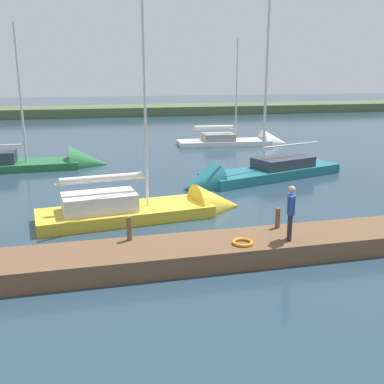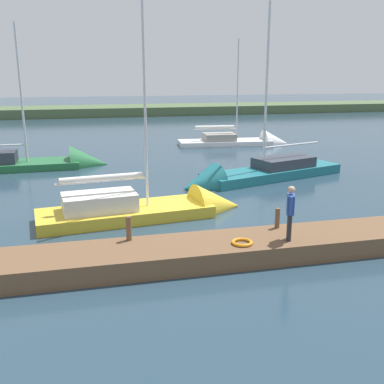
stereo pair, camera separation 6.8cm
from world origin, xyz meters
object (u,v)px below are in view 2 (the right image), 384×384
Objects in this scene: mooring_post_near at (129,228)px; sailboat_behind_pier at (245,143)px; sailboat_far_left at (43,166)px; sailboat_inner_slip at (159,211)px; mooring_post_far at (277,218)px; person_on_dock at (290,209)px; sailboat_outer_mooring at (251,177)px; life_ring_buoy at (242,242)px.

sailboat_behind_pier is (-11.72, -21.45, -0.91)m from mooring_post_near.
sailboat_inner_slip is at bearing -65.22° from sailboat_far_left.
mooring_post_far is 0.39× the size of person_on_dock.
sailboat_outer_mooring is 1.11× the size of sailboat_behind_pier.
sailboat_behind_pier is at bearing -118.66° from mooring_post_near.
mooring_post_near is 4.63m from sailboat_inner_slip.
life_ring_buoy is at bearing 34.49° from mooring_post_far.
life_ring_buoy is at bearing -106.06° from sailboat_behind_pier.
sailboat_outer_mooring is 12.98m from sailboat_behind_pier.
sailboat_outer_mooring is 1.07× the size of sailboat_far_left.
person_on_dock is (-8.74, 16.67, 1.52)m from sailboat_far_left.
sailboat_outer_mooring reaches higher than life_ring_buoy.
mooring_post_far is at bearing -145.51° from life_ring_buoy.
mooring_post_near is at bearing -170.13° from person_on_dock.
sailboat_far_left is (8.86, -15.52, -0.84)m from mooring_post_far.
sailboat_behind_pier reaches higher than mooring_post_near.
person_on_dock is (-4.90, 1.15, 0.63)m from mooring_post_near.
sailboat_far_left is at bearing -154.88° from sailboat_behind_pier.
sailboat_far_left reaches higher than life_ring_buoy.
mooring_post_near is 0.08× the size of sailboat_inner_slip.
life_ring_buoy is 0.06× the size of sailboat_inner_slip.
mooring_post_far is at bearing -103.10° from sailboat_behind_pier.
sailboat_outer_mooring is 6.03× the size of person_on_dock.
mooring_post_far is at bearing -61.52° from sailboat_far_left.
sailboat_outer_mooring reaches higher than sailboat_far_left.
person_on_dock is at bearing 58.10° from sailboat_outer_mooring.
sailboat_outer_mooring reaches higher than sailboat_inner_slip.
sailboat_inner_slip reaches higher than life_ring_buoy.
mooring_post_near is 24.46m from sailboat_behind_pier.
mooring_post_far is 17.89m from sailboat_far_left.
person_on_dock is at bearing 84.28° from mooring_post_far.
life_ring_buoy is at bearing -157.18° from person_on_dock.
mooring_post_far is 0.07× the size of sailboat_inner_slip.
mooring_post_near is 1.13× the size of mooring_post_far.
life_ring_buoy is 5.67m from sailboat_inner_slip.
mooring_post_far is 0.07× the size of sailboat_outer_mooring.
mooring_post_near is at bearing -114.39° from sailboat_behind_pier.
mooring_post_far is 9.54m from sailboat_outer_mooring.
sailboat_outer_mooring is 7.68m from sailboat_inner_slip.
sailboat_inner_slip is 1.09× the size of sailboat_behind_pier.
sailboat_inner_slip is at bearing -111.40° from mooring_post_near.
sailboat_outer_mooring is 13.05m from sailboat_far_left.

